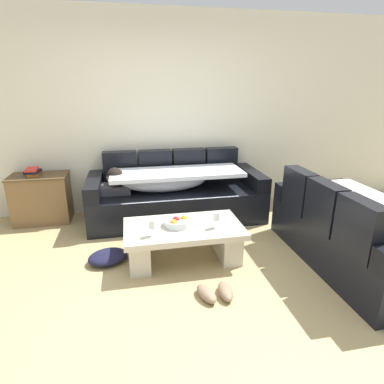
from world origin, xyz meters
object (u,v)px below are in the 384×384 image
Objects in this scene: wine_glass_near_right at (216,217)px; coffee_table at (184,238)px; fruit_bowl at (178,222)px; side_cabinet at (42,198)px; couch_near_window at (354,233)px; pair_of_shoes at (216,292)px; book_stack_on_cabinet at (33,172)px; couch_along_wall at (174,195)px; crumpled_garment at (108,257)px; wine_glass_near_left at (152,225)px.

coffee_table is at bearing 161.16° from wine_glass_near_right.
fruit_bowl is 0.39× the size of side_cabinet.
couch_near_window reaches higher than pair_of_shoes.
book_stack_on_cabinet is (-1.67, 1.33, 0.27)m from fruit_bowl.
wine_glass_near_right reaches higher than pair_of_shoes.
couch_near_window is at bearing -43.91° from couch_along_wall.
side_cabinet is (-1.61, 1.34, -0.10)m from fruit_bowl.
side_cabinet is (-1.73, 0.23, -0.01)m from couch_along_wall.
couch_near_window is 2.54× the size of side_cabinet.
book_stack_on_cabinet is at bearing 141.31° from fruit_bowl.
couch_along_wall reaches higher than wine_glass_near_right.
couch_along_wall is at bearing 101.46° from wine_glass_near_right.
couch_near_window is at bearing -12.69° from wine_glass_near_right.
wine_glass_near_right is at bearing -10.26° from crumpled_garment.
book_stack_on_cabinet is (-1.79, 0.22, 0.36)m from couch_along_wall.
couch_along_wall reaches higher than wine_glass_near_left.
wine_glass_near_right is at bearing -18.84° from coffee_table.
side_cabinet is at bearing 140.30° from fruit_bowl.
wine_glass_near_right is at bearing -35.59° from book_stack_on_cabinet.
couch_along_wall is 1.27m from wine_glass_near_right.
wine_glass_near_left reaches higher than pair_of_shoes.
pair_of_shoes is (-1.50, -0.28, -0.29)m from couch_near_window.
side_cabinet is 1.80× the size of crumpled_garment.
couch_along_wall is at bearing 93.10° from pair_of_shoes.
fruit_bowl is at bearing -5.87° from crumpled_garment.
wine_glass_near_right is at bearing 75.34° from pair_of_shoes.
coffee_table is 1.67× the size of side_cabinet.
wine_glass_near_left is (-1.99, 0.24, 0.16)m from couch_near_window.
side_cabinet reaches higher than crumpled_garment.
couch_near_window is 6.52× the size of fruit_bowl.
couch_along_wall is 13.83× the size of wine_glass_near_left.
wine_glass_near_left reaches higher than crumpled_garment.
couch_near_window is 7.83× the size of book_stack_on_cabinet.
pair_of_shoes is at bearing -47.24° from book_stack_on_cabinet.
side_cabinet reaches higher than wine_glass_near_left.
coffee_table is at bearing -6.65° from crumpled_garment.
wine_glass_near_left is 0.84m from pair_of_shoes.
couch_along_wall is 1.36m from crumpled_garment.
fruit_bowl reaches higher than crumpled_garment.
couch_near_window is 3.83m from book_stack_on_cabinet.
crumpled_garment is at bearing -129.20° from couch_along_wall.
pair_of_shoes is at bearing 100.50° from couch_near_window.
wine_glass_near_left reaches higher than coffee_table.
book_stack_on_cabinet reaches higher than wine_glass_near_left.
side_cabinet is (-3.33, 1.76, -0.01)m from couch_near_window.
book_stack_on_cabinet is 2.85m from pair_of_shoes.
couch_along_wall is at bearing -7.15° from book_stack_on_cabinet.
wine_glass_near_left is (-0.27, -0.18, 0.08)m from fruit_bowl.
couch_along_wall and couch_near_window have the same top height.
wine_glass_near_right is 0.75m from pair_of_shoes.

